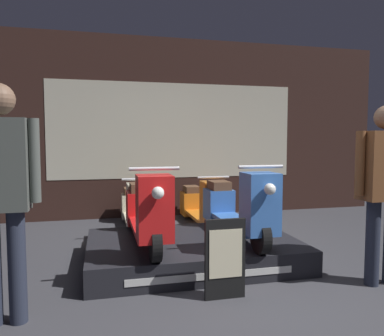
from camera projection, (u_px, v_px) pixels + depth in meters
ground_plane at (263, 304)px, 3.15m from camera, size 30.00×30.00×0.00m
shop_wall_back at (175, 128)px, 6.80m from camera, size 8.06×0.09×3.20m
display_platform at (193, 251)px, 4.23m from camera, size 2.31×1.56×0.27m
scooter_display_left at (146, 211)px, 4.05m from camera, size 0.46×1.79×0.87m
scooter_display_right at (237, 207)px, 4.29m from camera, size 0.46×1.79×0.87m
scooter_backrow_0 at (135, 208)px, 5.68m from camera, size 0.46×1.79×0.87m
scooter_backrow_1 at (201, 205)px, 5.93m from camera, size 0.46×1.79×0.87m
person_left_browsing at (2, 185)px, 2.74m from camera, size 0.54×0.23×1.79m
person_right_browsing at (384, 179)px, 3.52m from camera, size 0.61×0.25×1.70m
price_sign_board at (225, 259)px, 3.24m from camera, size 0.36×0.04×0.70m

